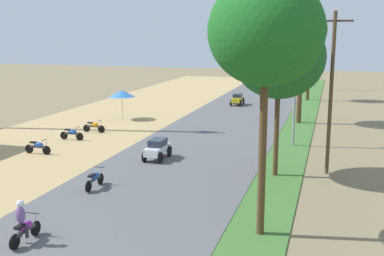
{
  "coord_description": "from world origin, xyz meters",
  "views": [
    {
      "loc": [
        8.13,
        -10.16,
        7.47
      ],
      "look_at": [
        0.17,
        16.97,
        1.84
      ],
      "focal_mm": 44.96,
      "sensor_mm": 36.0,
      "label": 1
    }
  ],
  "objects": [
    {
      "name": "utility_pole_near",
      "position": [
        8.08,
        15.85,
        4.46
      ],
      "size": [
        1.8,
        0.2,
        8.55
      ],
      "color": "brown",
      "rests_on": "ground"
    },
    {
      "name": "median_tree_fourth",
      "position": [
        5.5,
        44.67,
        7.03
      ],
      "size": [
        2.96,
        2.96,
        8.73
      ],
      "color": "#4C351E",
      "rests_on": "median_strip"
    },
    {
      "name": "parked_motorbike_second",
      "position": [
        -9.17,
        14.9,
        0.55
      ],
      "size": [
        1.8,
        0.54,
        0.94
      ],
      "color": "black",
      "rests_on": "dirt_shoulder"
    },
    {
      "name": "streetlamp_mid",
      "position": [
        5.8,
        54.93,
        4.88
      ],
      "size": [
        3.16,
        0.2,
        8.44
      ],
      "color": "gray",
      "rests_on": "median_strip"
    },
    {
      "name": "streetlamp_near",
      "position": [
        5.8,
        21.74,
        4.61
      ],
      "size": [
        3.16,
        0.2,
        7.9
      ],
      "color": "gray",
      "rests_on": "median_strip"
    },
    {
      "name": "parked_motorbike_fourth",
      "position": [
        -8.95,
        21.83,
        0.55
      ],
      "size": [
        1.8,
        0.54,
        0.94
      ],
      "color": "black",
      "rests_on": "dirt_shoulder"
    },
    {
      "name": "car_sedan_yellow",
      "position": [
        -1.25,
        38.55,
        0.74
      ],
      "size": [
        1.1,
        2.26,
        1.19
      ],
      "color": "gold",
      "rests_on": "road_strip"
    },
    {
      "name": "parked_motorbike_third",
      "position": [
        -9.21,
        19.03,
        0.55
      ],
      "size": [
        1.8,
        0.54,
        0.94
      ],
      "color": "black",
      "rests_on": "dirt_shoulder"
    },
    {
      "name": "motorbike_foreground_rider",
      "position": [
        -2.12,
        3.53,
        0.86
      ],
      "size": [
        0.54,
        1.8,
        1.66
      ],
      "color": "black",
      "rests_on": "road_strip"
    },
    {
      "name": "median_tree_second",
      "position": [
        5.46,
        14.55,
        6.23
      ],
      "size": [
        4.66,
        4.66,
        8.29
      ],
      "color": "#4C351E",
      "rests_on": "median_strip"
    },
    {
      "name": "median_tree_third",
      "position": [
        5.56,
        30.28,
        7.6
      ],
      "size": [
        3.94,
        3.94,
        9.52
      ],
      "color": "#4C351E",
      "rests_on": "median_strip"
    },
    {
      "name": "median_tree_nearest",
      "position": [
        5.82,
        6.8,
        7.49
      ],
      "size": [
        4.07,
        4.07,
        9.39
      ],
      "color": "#4C351E",
      "rests_on": "median_strip"
    },
    {
      "name": "car_sedan_white",
      "position": [
        -1.64,
        15.82,
        0.74
      ],
      "size": [
        1.1,
        2.26,
        1.19
      ],
      "color": "silver",
      "rests_on": "road_strip"
    },
    {
      "name": "vendor_umbrella",
      "position": [
        -9.26,
        27.6,
        2.31
      ],
      "size": [
        2.2,
        2.2,
        2.52
      ],
      "color": "#99999E",
      "rests_on": "dirt_shoulder"
    },
    {
      "name": "motorbike_ahead_second",
      "position": [
        -2.62,
        9.83,
        0.57
      ],
      "size": [
        0.54,
        1.8,
        0.94
      ],
      "color": "black",
      "rests_on": "road_strip"
    }
  ]
}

